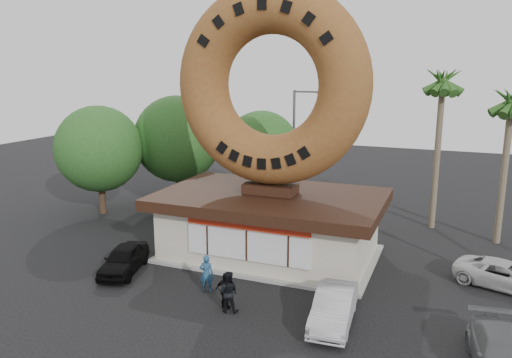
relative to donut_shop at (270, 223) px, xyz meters
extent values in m
plane|color=black|center=(0.00, -5.98, -1.77)|extent=(90.00, 90.00, 0.00)
cube|color=#C0B4A4|center=(0.00, 0.02, -0.27)|extent=(10.00, 6.00, 3.00)
cube|color=#999993|center=(0.00, 0.02, -1.69)|extent=(10.60, 6.60, 0.15)
cube|color=#3F3F3F|center=(0.00, 0.02, 1.28)|extent=(10.00, 6.00, 0.10)
cube|color=black|center=(0.00, 0.02, 1.23)|extent=(11.20, 7.20, 0.55)
cube|color=silver|center=(0.00, -3.03, -0.22)|extent=(6.00, 0.12, 1.40)
cube|color=#AE230E|center=(0.00, -3.05, 0.78)|extent=(6.00, 0.10, 0.45)
cube|color=black|center=(0.00, 0.02, 1.78)|extent=(2.60, 1.40, 0.50)
torus|color=brown|center=(0.00, 0.02, 6.88)|extent=(9.69, 2.47, 9.69)
cylinder|color=#473321|center=(-9.50, 7.02, -0.12)|extent=(0.44, 0.44, 3.30)
sphere|color=#1B4C1E|center=(-9.50, 7.02, 2.88)|extent=(6.00, 6.00, 6.00)
cylinder|color=#473321|center=(-4.00, 9.02, -0.34)|extent=(0.44, 0.44, 2.86)
sphere|color=#1B4C1E|center=(-4.00, 9.02, 2.26)|extent=(5.20, 5.20, 5.20)
cylinder|color=#473321|center=(-13.00, 3.02, -0.23)|extent=(0.44, 0.44, 3.08)
sphere|color=#1B4C1E|center=(-13.00, 3.02, 2.57)|extent=(5.60, 5.60, 5.60)
cylinder|color=#726651|center=(7.50, 8.02, 2.73)|extent=(0.36, 0.36, 9.00)
cylinder|color=#726651|center=(11.00, 6.52, 2.23)|extent=(0.36, 0.36, 8.00)
cylinder|color=#59595E|center=(-2.00, 10.02, 2.23)|extent=(0.18, 0.18, 8.00)
cylinder|color=#59595E|center=(-1.10, 10.02, 6.13)|extent=(1.80, 0.12, 0.12)
cube|color=#59595E|center=(-0.20, 10.02, 6.08)|extent=(0.45, 0.20, 0.12)
imported|color=navy|center=(-1.05, -5.03, -0.94)|extent=(0.69, 0.56, 1.65)
imported|color=black|center=(0.58, -6.34, -0.92)|extent=(0.95, 0.82, 1.69)
imported|color=black|center=(0.40, -6.16, -1.00)|extent=(0.91, 0.40, 1.53)
imported|color=black|center=(-5.66, -4.63, -1.13)|extent=(2.43, 4.01, 1.28)
imported|color=#ACACB1|center=(4.69, -5.68, -1.11)|extent=(1.70, 4.09, 1.31)
imported|color=#5C5F61|center=(10.40, -6.92, -1.12)|extent=(2.42, 4.64, 1.28)
imported|color=#BDBDBD|center=(10.96, 0.22, -1.18)|extent=(4.61, 3.11, 1.17)
camera|label=1|loc=(8.44, -22.83, 7.73)|focal=35.00mm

